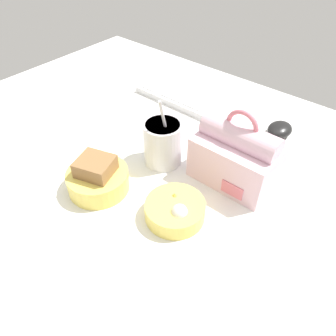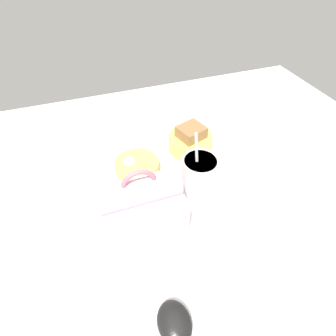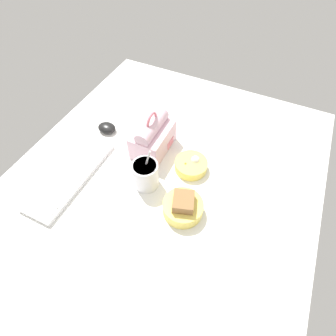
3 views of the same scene
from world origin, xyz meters
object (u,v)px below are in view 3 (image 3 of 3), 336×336
at_px(lunch_bag, 153,137).
at_px(computer_mouse, 107,128).
at_px(soup_cup, 146,174).
at_px(bento_bowl_snacks, 191,165).
at_px(keyboard, 70,175).
at_px(bento_bowl_sandwich, 183,207).

height_order(lunch_bag, computer_mouse, lunch_bag).
height_order(soup_cup, bento_bowl_snacks, soup_cup).
distance_m(soup_cup, computer_mouse, 0.33).
bearing_deg(keyboard, bento_bowl_snacks, -59.33).
height_order(keyboard, bento_bowl_snacks, bento_bowl_snacks).
bearing_deg(bento_bowl_snacks, lunch_bag, 80.12).
height_order(lunch_bag, bento_bowl_sandwich, lunch_bag).
bearing_deg(computer_mouse, keyboard, -176.91).
height_order(bento_bowl_sandwich, computer_mouse, bento_bowl_sandwich).
bearing_deg(keyboard, soup_cup, -70.02).
bearing_deg(bento_bowl_sandwich, lunch_bag, 46.13).
xyz_separation_m(keyboard, computer_mouse, (0.27, 0.01, 0.01)).
xyz_separation_m(bento_bowl_snacks, computer_mouse, (0.04, 0.40, -0.00)).
xyz_separation_m(keyboard, lunch_bag, (0.26, -0.21, 0.06)).
relative_size(keyboard, bento_bowl_sandwich, 2.87).
distance_m(lunch_bag, soup_cup, 0.17).
bearing_deg(bento_bowl_snacks, keyboard, 120.67).
height_order(keyboard, lunch_bag, lunch_bag).
bearing_deg(keyboard, lunch_bag, -39.15).
bearing_deg(soup_cup, bento_bowl_snacks, -41.92).
bearing_deg(computer_mouse, lunch_bag, -91.31).
distance_m(bento_bowl_sandwich, computer_mouse, 0.50).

